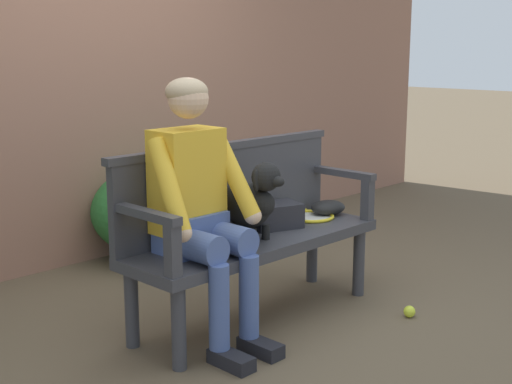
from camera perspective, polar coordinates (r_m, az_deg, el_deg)
name	(u,v)px	position (r m, az deg, el deg)	size (l,w,h in m)	color
ground_plane	(256,318)	(3.98, 0.00, -10.16)	(40.00, 40.00, 0.00)	brown
brick_garden_fence	(74,59)	(5.07, -14.54, 10.42)	(8.00, 0.30, 2.80)	#936651
hedge_bush_far_right	(166,207)	(5.12, -7.30, -1.21)	(1.13, 0.89, 0.69)	#286B2D
garden_bench	(256,248)	(3.85, 0.00, -4.59)	(1.56, 0.49, 0.47)	#38383D
bench_backrest	(229,186)	(3.92, -2.23, 0.50)	(1.60, 0.06, 0.50)	#38383D
bench_armrest_left_end	(156,229)	(3.24, -8.10, -3.00)	(0.06, 0.49, 0.28)	#38383D
bench_armrest_right_end	(352,184)	(4.28, 7.78, 0.64)	(0.06, 0.49, 0.28)	#38383D
person_seated	(198,201)	(3.48, -4.70, -0.72)	(0.56, 0.64, 1.34)	black
dog_on_bench	(251,200)	(3.73, -0.40, -0.68)	(0.23, 0.44, 0.43)	black
tennis_racket	(309,215)	(4.29, 4.31, -1.89)	(0.44, 0.55, 0.03)	yellow
baseball_glove	(328,208)	(4.34, 5.86, -1.26)	(0.22, 0.17, 0.09)	black
sports_bag	(275,215)	(4.02, 1.55, -1.89)	(0.28, 0.20, 0.14)	#232328
tennis_ball	(409,312)	(4.07, 12.32, -9.44)	(0.07, 0.07, 0.07)	#CCDB33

